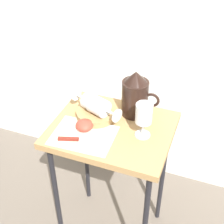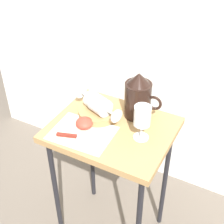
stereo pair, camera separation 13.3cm
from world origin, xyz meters
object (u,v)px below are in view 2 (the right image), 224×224
Objects in this scene: wine_glass_upright at (142,118)px; wine_glass_tipped_far at (95,101)px; wine_glass_tipped_near at (101,106)px; knife at (75,136)px; table at (112,143)px; apple_half_left at (84,123)px; basket_tray at (98,113)px; pitcher at (138,99)px.

wine_glass_upright reaches higher than wine_glass_tipped_far.
knife is at bearing -102.79° from wine_glass_tipped_near.
knife is (-0.10, -0.13, 0.10)m from table.
table is at bearing 177.72° from wine_glass_upright.
basket_tray is at bearing 83.14° from apple_half_left.
wine_glass_tipped_near is (0.02, -0.02, 0.06)m from basket_tray.
wine_glass_tipped_far is (-0.11, 0.04, 0.16)m from table.
apple_half_left reaches higher than table.
wine_glass_tipped_far reaches higher than apple_half_left.
apple_half_left is at bearing -167.86° from wine_glass_upright.
wine_glass_tipped_near is at bearing 65.91° from apple_half_left.
table is 0.16m from apple_half_left.
table is 3.43× the size of knife.
apple_half_left is at bearing -87.37° from wine_glass_tipped_far.
wine_glass_tipped_far is at bearing 172.27° from basket_tray.
basket_tray is 1.11× the size of wine_glass_tipped_near.
pitcher is at bearing 65.31° from table.
basket_tray is 0.19m from pitcher.
pitcher is at bearing 49.06° from apple_half_left.
basket_tray is at bearing 144.37° from wine_glass_tipped_near.
pitcher is (0.06, 0.13, 0.18)m from table.
knife is (-0.24, -0.13, -0.09)m from wine_glass_upright.
pitcher reaches higher than knife.
basket_tray is at bearing 168.22° from wine_glass_upright.
wine_glass_tipped_far reaches higher than basket_tray.
pitcher is 1.00× the size of knife.
pitcher is 0.32m from knife.
pitcher reaches higher than table.
wine_glass_tipped_near is (-0.20, 0.03, -0.03)m from wine_glass_upright.
wine_glass_tipped_near reaches higher than basket_tray.
pitcher reaches higher than wine_glass_tipped_far.
table is 0.18m from wine_glass_tipped_near.
basket_tray is 2.36× the size of apple_half_left.
wine_glass_tipped_near is 0.05m from wine_glass_tipped_far.
knife is (0.00, -0.18, -0.06)m from wine_glass_tipped_far.
wine_glass_tipped_near is at bearing 171.62° from wine_glass_upright.
wine_glass_tipped_near is 0.10m from apple_half_left.
basket_tray is 0.06m from wine_glass_tipped_far.
pitcher is 0.19m from wine_glass_tipped_far.
wine_glass_upright is 0.21m from wine_glass_tipped_near.
apple_half_left is 0.35× the size of knife.
table is 0.15m from basket_tray.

